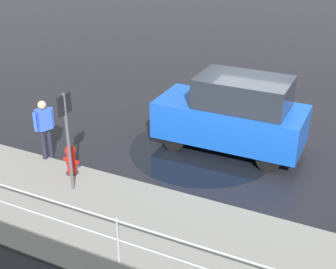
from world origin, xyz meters
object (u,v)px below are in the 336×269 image
Objects in this scene: moving_hatchback at (233,114)px; pedestrian at (44,125)px; fire_hydrant at (71,160)px; sign_post at (67,129)px.

moving_hatchback reaches higher than pedestrian.
fire_hydrant is 0.33× the size of sign_post.
pedestrian is 0.68× the size of sign_post.
fire_hydrant is at bearing -52.30° from sign_post.
moving_hatchback is 4.34m from fire_hydrant.
sign_post reaches higher than pedestrian.
sign_post is at bearing 127.70° from fire_hydrant.
moving_hatchback is at bearing -126.19° from sign_post.
moving_hatchback is at bearing -135.45° from fire_hydrant.
sign_post is (-1.49, 0.96, 0.62)m from pedestrian.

